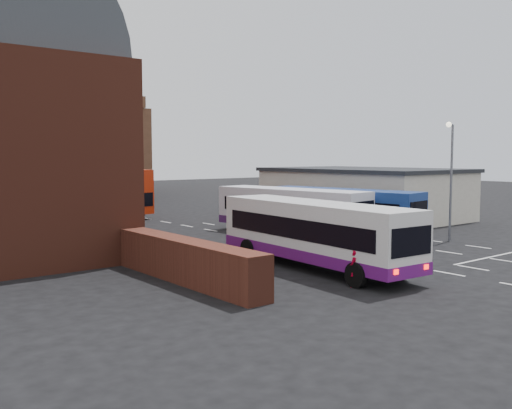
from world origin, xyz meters
TOP-DOWN VIEW (x-y plane):
  - ground at (0.00, 0.00)m, footprint 180.00×180.00m
  - forecourt_wall at (-10.20, 2.00)m, footprint 1.20×10.00m
  - cream_building at (15.00, 14.00)m, footprint 10.40×16.40m
  - brick_terrace at (-6.00, 46.00)m, footprint 22.00×10.00m
  - castle_keep at (6.00, 66.00)m, footprint 22.00×22.00m
  - bus_white_outbound at (-3.88, 0.75)m, footprint 3.48×11.66m
  - bus_white_inbound at (2.88, 9.86)m, footprint 4.00×11.66m
  - bus_blue at (5.78, 7.97)m, footprint 4.33×11.49m
  - bus_red_double at (-1.58, 29.00)m, footprint 3.83×10.59m
  - street_lamp at (8.36, 1.38)m, footprint 1.40×0.71m
  - pedestrian_red at (-5.40, -3.09)m, footprint 0.65×0.53m
  - pedestrian_beige at (-4.50, -2.68)m, footprint 0.87×0.82m

SIDE VIEW (x-z plane):
  - ground at x=0.00m, z-range 0.00..0.00m
  - pedestrian_beige at x=-4.50m, z-range 0.00..1.43m
  - pedestrian_red at x=-5.40m, z-range 0.00..1.54m
  - forecourt_wall at x=-10.20m, z-range 0.00..1.80m
  - bus_blue at x=5.78m, z-range 0.28..3.34m
  - bus_white_inbound at x=2.88m, z-range 0.28..3.40m
  - bus_white_outbound at x=-3.88m, z-range 0.28..3.42m
  - cream_building at x=15.00m, z-range 0.03..4.28m
  - bus_red_double at x=-1.58m, z-range 0.13..4.28m
  - street_lamp at x=8.36m, z-range 0.76..8.08m
  - brick_terrace at x=-6.00m, z-range 0.00..11.00m
  - castle_keep at x=6.00m, z-range 0.00..12.00m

